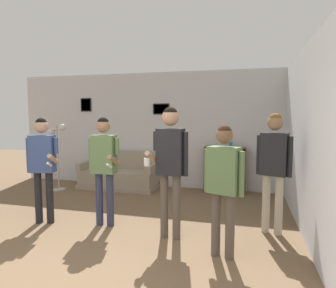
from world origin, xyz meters
The scene contains 11 objects.
wall_back centered at (0.00, 4.52, 1.35)m, with size 7.65×0.08×2.70m.
wall_right centered at (2.66, 2.25, 1.35)m, with size 0.06×6.89×2.70m.
couch centered at (-1.04, 4.10, 0.28)m, with size 1.81×0.80×0.84m.
bookshelf centered at (1.39, 4.30, 0.50)m, with size 0.90×0.30×1.01m.
floor_lamp centered at (-2.27, 3.51, 1.03)m, with size 0.44×0.28×1.51m.
person_player_foreground_left centered at (-1.22, 1.64, 1.02)m, with size 0.55×0.42×1.66m.
person_player_foreground_center centered at (-0.25, 1.79, 1.02)m, with size 0.50×0.45×1.67m.
person_watcher_holding_cup centered at (0.85, 1.59, 1.13)m, with size 0.53×0.43×1.81m.
person_spectator_near_bookshelf centered at (1.59, 1.21, 0.96)m, with size 0.48×0.31×1.59m.
person_spectator_far_right centered at (2.22, 2.13, 1.07)m, with size 0.48×0.31×1.73m.
drinking_cup centered at (1.50, 4.30, 1.07)m, with size 0.07×0.07×0.11m.
Camera 1 is at (1.85, -2.30, 1.69)m, focal length 32.00 mm.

